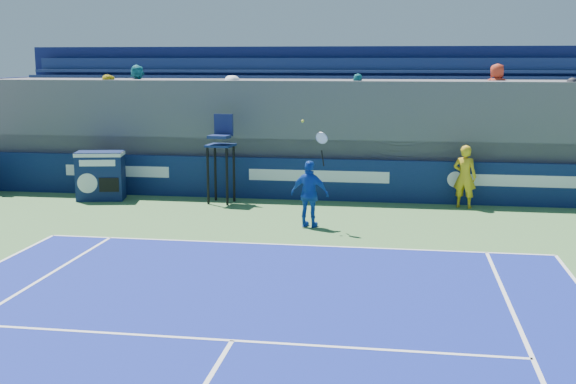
% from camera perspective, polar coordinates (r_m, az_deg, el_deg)
% --- Properties ---
extents(ball_person, '(0.72, 0.58, 1.71)m').
position_cam_1_polar(ball_person, '(19.99, 13.79, 1.20)').
color(ball_person, gold).
rests_on(ball_person, apron).
extents(back_hoarding, '(20.40, 0.21, 1.20)m').
position_cam_1_polar(back_hoarding, '(20.56, 2.44, 0.99)').
color(back_hoarding, '#0C1C48').
rests_on(back_hoarding, ground).
extents(match_clock, '(1.44, 0.96, 1.40)m').
position_cam_1_polar(match_clock, '(21.25, -14.60, 1.35)').
color(match_clock, '#0D1B45').
rests_on(match_clock, ground).
extents(umpire_chair, '(0.78, 0.78, 2.48)m').
position_cam_1_polar(umpire_chair, '(20.11, -5.31, 3.41)').
color(umpire_chair, black).
rests_on(umpire_chair, ground).
extents(tennis_player, '(1.01, 0.62, 2.57)m').
position_cam_1_polar(tennis_player, '(17.15, 1.74, -0.14)').
color(tennis_player, '#1646B3').
rests_on(tennis_player, apron).
extents(stadium_seating, '(21.00, 4.05, 4.40)m').
position_cam_1_polar(stadium_seating, '(22.42, 2.99, 4.95)').
color(stadium_seating, '#505055').
rests_on(stadium_seating, ground).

